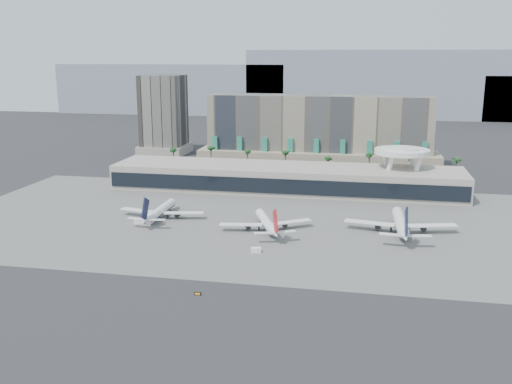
% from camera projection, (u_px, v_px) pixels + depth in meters
% --- Properties ---
extents(ground, '(900.00, 900.00, 0.00)m').
position_uv_depth(ground, '(235.00, 271.00, 175.83)').
color(ground, '#232326').
rests_on(ground, ground).
extents(apron_pad, '(260.00, 130.00, 0.06)m').
position_uv_depth(apron_pad, '(266.00, 221.00, 228.31)').
color(apron_pad, '#5B5B59').
rests_on(apron_pad, ground).
extents(mountain_ridge, '(680.00, 60.00, 70.00)m').
position_uv_depth(mountain_ridge, '(359.00, 88.00, 612.16)').
color(mountain_ridge, gray).
rests_on(mountain_ridge, ground).
extents(hotel, '(140.00, 30.00, 42.00)m').
position_uv_depth(hotel, '(318.00, 138.00, 336.48)').
color(hotel, gray).
rests_on(hotel, ground).
extents(office_tower, '(30.00, 30.00, 52.00)m').
position_uv_depth(office_tower, '(164.00, 120.00, 378.99)').
color(office_tower, black).
rests_on(office_tower, ground).
extents(terminal, '(170.00, 32.50, 14.50)m').
position_uv_depth(terminal, '(286.00, 177.00, 279.12)').
color(terminal, '#AEA799').
rests_on(terminal, ground).
extents(saucer_structure, '(26.00, 26.00, 21.89)m').
position_uv_depth(saucer_structure, '(402.00, 155.00, 271.98)').
color(saucer_structure, white).
rests_on(saucer_structure, ground).
extents(palm_row, '(157.80, 2.80, 13.10)m').
position_uv_depth(palm_row, '(308.00, 157.00, 310.44)').
color(palm_row, brown).
rests_on(palm_row, ground).
extents(airliner_left, '(35.76, 36.78, 12.70)m').
position_uv_depth(airliner_left, '(160.00, 211.00, 231.39)').
color(airliner_left, white).
rests_on(airliner_left, ground).
extents(airliner_centre, '(33.99, 35.07, 12.75)m').
position_uv_depth(airliner_centre, '(267.00, 222.00, 215.32)').
color(airliner_centre, white).
rests_on(airliner_centre, ground).
extents(airliner_right, '(41.97, 43.23, 14.92)m').
position_uv_depth(airliner_right, '(401.00, 223.00, 212.52)').
color(airliner_right, white).
rests_on(airliner_right, ground).
extents(service_vehicle_a, '(4.13, 2.60, 1.88)m').
position_uv_depth(service_vehicle_a, '(139.00, 221.00, 224.51)').
color(service_vehicle_a, white).
rests_on(service_vehicle_a, ground).
extents(service_vehicle_b, '(3.70, 2.78, 1.69)m').
position_uv_depth(service_vehicle_b, '(256.00, 250.00, 191.83)').
color(service_vehicle_b, white).
rests_on(service_vehicle_b, ground).
extents(taxiway_sign, '(2.02, 0.35, 0.92)m').
position_uv_depth(taxiway_sign, '(198.00, 294.00, 157.72)').
color(taxiway_sign, black).
rests_on(taxiway_sign, ground).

